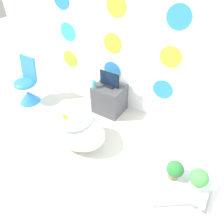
# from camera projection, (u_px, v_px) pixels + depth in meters

# --- Properties ---
(ground_plane) EXTENTS (12.00, 12.00, 0.00)m
(ground_plane) POSITION_uv_depth(u_px,v_px,m) (36.00, 179.00, 2.81)
(ground_plane) COLOR silver
(wall_back_dotted) EXTENTS (4.95, 0.05, 2.60)m
(wall_back_dotted) POSITION_uv_depth(u_px,v_px,m) (114.00, 31.00, 3.24)
(wall_back_dotted) COLOR white
(wall_back_dotted) RESTS_ON ground_plane
(bathtub) EXTENTS (0.94, 0.63, 0.47)m
(bathtub) POSITION_uv_depth(u_px,v_px,m) (75.00, 130.00, 3.16)
(bathtub) COLOR white
(bathtub) RESTS_ON ground_plane
(rubber_duck) EXTENTS (0.06, 0.07, 0.07)m
(rubber_duck) POSITION_uv_depth(u_px,v_px,m) (65.00, 117.00, 2.97)
(rubber_duck) COLOR yellow
(rubber_duck) RESTS_ON bathtub
(chair) EXTENTS (0.39, 0.39, 0.83)m
(chair) POSITION_uv_depth(u_px,v_px,m) (28.00, 89.00, 3.91)
(chair) COLOR #338CE0
(chair) RESTS_ON ground_plane
(tv_cabinet) EXTENTS (0.48, 0.43, 0.50)m
(tv_cabinet) POSITION_uv_depth(u_px,v_px,m) (109.00, 99.00, 3.71)
(tv_cabinet) COLOR #4C4C51
(tv_cabinet) RESTS_ON ground_plane
(tv) EXTENTS (0.35, 0.12, 0.25)m
(tv) POSITION_uv_depth(u_px,v_px,m) (109.00, 80.00, 3.48)
(tv) COLOR black
(tv) RESTS_ON tv_cabinet
(vase) EXTENTS (0.07, 0.07, 0.14)m
(vase) POSITION_uv_depth(u_px,v_px,m) (94.00, 84.00, 3.48)
(vase) COLOR #51B2AD
(vase) RESTS_ON tv_cabinet
(side_table) EXTENTS (0.50, 0.34, 0.51)m
(side_table) POSITION_uv_depth(u_px,v_px,m) (182.00, 187.00, 2.26)
(side_table) COLOR silver
(side_table) RESTS_ON ground_plane
(potted_plant_left) EXTENTS (0.17, 0.17, 0.22)m
(potted_plant_left) POSITION_uv_depth(u_px,v_px,m) (175.00, 170.00, 2.17)
(potted_plant_left) COLOR #8C6B4C
(potted_plant_left) RESTS_ON side_table
(potted_plant_right) EXTENTS (0.18, 0.18, 0.26)m
(potted_plant_right) POSITION_uv_depth(u_px,v_px,m) (198.00, 179.00, 2.06)
(potted_plant_right) COLOR beige
(potted_plant_right) RESTS_ON side_table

